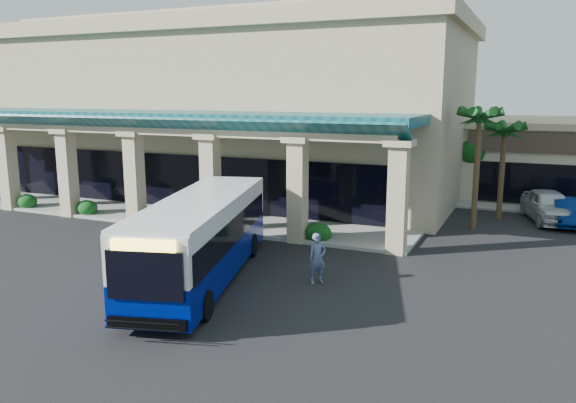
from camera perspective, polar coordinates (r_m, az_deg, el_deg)
The scene contains 10 objects.
ground at distance 21.69m, azimuth -8.16°, elevation -6.93°, with size 110.00×110.00×0.00m, color black.
main_building at distance 38.50m, azimuth -5.87°, elevation 9.52°, with size 30.80×14.80×11.35m, color tan, non-canonical shape.
arcade at distance 31.07m, azimuth -14.21°, elevation 3.67°, with size 30.00×6.20×5.70m, color #0C444B, non-canonical shape.
palm_0 at distance 28.74m, azimuth 18.66°, elevation 3.76°, with size 2.40×2.40×6.60m, color #103C14, non-canonical shape.
palm_1 at distance 31.69m, azimuth 20.94°, elevation 3.51°, with size 2.40×2.40×5.80m, color #103C14, non-canonical shape.
broadleaf_tree at distance 36.85m, azimuth 18.24°, elevation 3.86°, with size 2.60×2.60×4.81m, color #0F4213, non-canonical shape.
transit_bus at distance 20.23m, azimuth -8.69°, elevation -3.82°, with size 2.51×10.79×3.01m, color #001076, non-canonical shape.
pedestrian at distance 19.87m, azimuth 3.00°, elevation -5.79°, with size 0.66×0.43×1.80m, color slate.
car_silver at distance 32.22m, azimuth 24.97°, elevation -0.40°, with size 1.98×4.92×1.68m, color silver.
car_white at distance 31.89m, azimuth 26.58°, elevation -0.92°, with size 1.46×4.18×1.38m, color #031852.
Camera 1 is at (11.07, -17.43, 6.64)m, focal length 35.00 mm.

